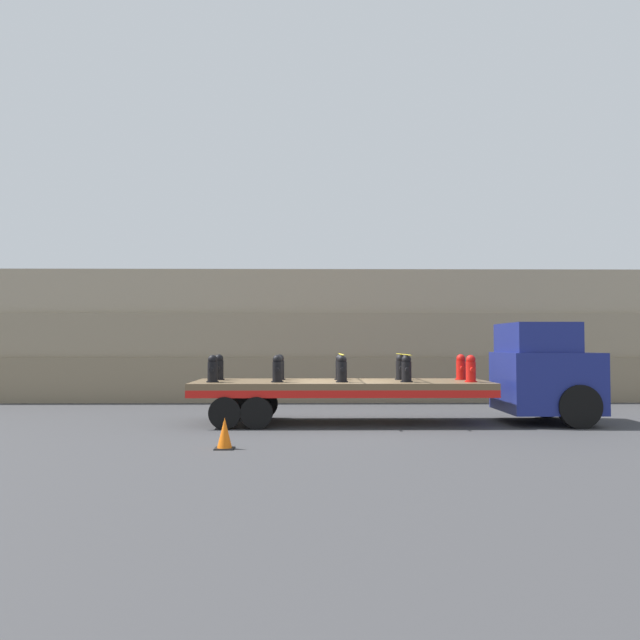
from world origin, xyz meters
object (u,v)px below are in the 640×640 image
truck_cab (547,372)px  fire_hydrant_black_far_3 (401,367)px  fire_hydrant_black_far_1 (280,368)px  fire_hydrant_red_near_4 (471,369)px  fire_hydrant_black_near_0 (213,369)px  fire_hydrant_black_far_2 (340,367)px  traffic_cone (225,434)px  fire_hydrant_black_near_2 (342,369)px  fire_hydrant_black_near_3 (406,369)px  flatbed_trailer (324,389)px  fire_hydrant_black_near_1 (277,369)px  fire_hydrant_black_far_0 (219,368)px  fire_hydrant_red_far_4 (461,367)px

truck_cab → fire_hydrant_black_far_3: truck_cab is taller
fire_hydrant_black_far_3 → fire_hydrant_black_far_1: bearing=180.0°
truck_cab → fire_hydrant_red_near_4: bearing=-166.3°
fire_hydrant_black_near_0 → fire_hydrant_black_far_1: (1.77, 1.13, 0.00)m
fire_hydrant_black_far_1 → fire_hydrant_black_near_0: bearing=-147.3°
truck_cab → fire_hydrant_black_far_3: 4.13m
fire_hydrant_black_far_2 → traffic_cone: (-2.68, -4.85, -1.22)m
fire_hydrant_red_near_4 → traffic_cone: bearing=-149.1°
fire_hydrant_black_near_0 → traffic_cone: 4.00m
fire_hydrant_black_near_2 → fire_hydrant_black_near_3: bearing=0.0°
flatbed_trailer → fire_hydrant_black_far_1: (-1.29, 0.57, 0.57)m
fire_hydrant_black_near_1 → fire_hydrant_black_near_3: same height
fire_hydrant_black_far_0 → fire_hydrant_black_far_1: bearing=0.0°
fire_hydrant_black_far_2 → fire_hydrant_black_near_3: size_ratio=1.00×
fire_hydrant_black_far_1 → fire_hydrant_black_near_3: same height
fire_hydrant_red_far_4 → fire_hydrant_black_near_1: bearing=-167.9°
fire_hydrant_black_near_0 → fire_hydrant_black_near_3: (5.30, 0.00, 0.00)m
traffic_cone → fire_hydrant_black_near_2: bearing=54.2°
fire_hydrant_black_far_0 → fire_hydrant_red_far_4: 7.06m
fire_hydrant_red_near_4 → fire_hydrant_black_far_1: bearing=167.9°
fire_hydrant_black_near_2 → fire_hydrant_black_far_1: bearing=147.3°
fire_hydrant_black_near_3 → fire_hydrant_red_far_4: size_ratio=1.00×
fire_hydrant_black_near_3 → fire_hydrant_black_far_3: same height
fire_hydrant_black_near_2 → fire_hydrant_black_near_0: bearing=180.0°
fire_hydrant_black_near_2 → fire_hydrant_red_near_4: (3.53, 0.00, 0.00)m
fire_hydrant_black_near_0 → fire_hydrant_black_near_1: size_ratio=1.00×
traffic_cone → flatbed_trailer: bearing=62.8°
flatbed_trailer → fire_hydrant_red_near_4: size_ratio=11.10×
fire_hydrant_black_far_2 → fire_hydrant_red_far_4: same height
fire_hydrant_black_near_0 → fire_hydrant_black_far_1: 2.10m
fire_hydrant_red_near_4 → fire_hydrant_red_far_4: (0.00, 1.13, 0.00)m
flatbed_trailer → fire_hydrant_black_far_2: fire_hydrant_black_far_2 is taller
flatbed_trailer → fire_hydrant_red_far_4: bearing=8.1°
flatbed_trailer → fire_hydrant_black_far_0: 3.16m
fire_hydrant_black_far_1 → fire_hydrant_black_far_2: (1.77, 0.00, 0.00)m
flatbed_trailer → traffic_cone: 4.86m
fire_hydrant_black_far_3 → fire_hydrant_red_near_4: same height
fire_hydrant_black_near_3 → fire_hydrant_red_near_4: bearing=0.0°
fire_hydrant_black_near_1 → fire_hydrant_black_far_1: bearing=90.0°
fire_hydrant_black_near_0 → fire_hydrant_red_far_4: bearing=9.1°
fire_hydrant_black_far_0 → fire_hydrant_red_near_4: bearing=-9.1°
flatbed_trailer → traffic_cone: (-2.20, -4.28, -0.64)m
fire_hydrant_black_near_1 → traffic_cone: size_ratio=1.12×
fire_hydrant_black_far_3 → truck_cab: bearing=-7.9°
flatbed_trailer → fire_hydrant_black_far_3: fire_hydrant_black_far_3 is taller
truck_cab → fire_hydrant_red_far_4: (-2.32, 0.57, 0.12)m
truck_cab → flatbed_trailer: truck_cab is taller
flatbed_trailer → fire_hydrant_black_near_2: 0.94m
flatbed_trailer → fire_hydrant_black_far_3: 2.39m
fire_hydrant_black_near_1 → fire_hydrant_black_near_3: bearing=0.0°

